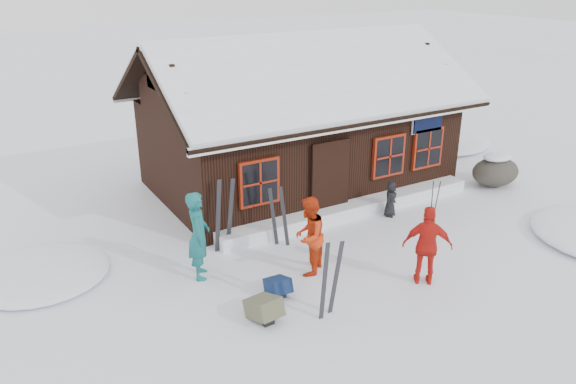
# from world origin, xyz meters

# --- Properties ---
(ground) EXTENTS (120.00, 120.00, 0.00)m
(ground) POSITION_xyz_m (0.00, 0.00, 0.00)
(ground) COLOR white
(ground) RESTS_ON ground
(mountain_hut) EXTENTS (8.90, 6.09, 4.42)m
(mountain_hut) POSITION_xyz_m (1.50, 4.98, 1.58)
(mountain_hut) COLOR black
(mountain_hut) RESTS_ON ground
(snow_drift) EXTENTS (7.60, 0.60, 0.35)m
(snow_drift) POSITION_xyz_m (1.50, 2.25, 0.17)
(snow_drift) COLOR white
(snow_drift) RESTS_ON ground
(snow_mounds) EXTENTS (20.60, 13.20, 0.48)m
(snow_mounds) POSITION_xyz_m (1.65, 1.86, 0.00)
(snow_mounds) COLOR white
(snow_mounds) RESTS_ON ground
(skier_teal) EXTENTS (0.67, 0.81, 1.89)m
(skier_teal) POSITION_xyz_m (-3.10, 1.33, 0.94)
(skier_teal) COLOR #145D60
(skier_teal) RESTS_ON ground
(skier_orange_left) EXTENTS (1.05, 1.03, 1.70)m
(skier_orange_left) POSITION_xyz_m (-1.08, 0.31, 0.85)
(skier_orange_left) COLOR red
(skier_orange_left) RESTS_ON ground
(skier_orange_right) EXTENTS (1.02, 0.95, 1.68)m
(skier_orange_right) POSITION_xyz_m (0.75, -1.25, 0.84)
(skier_orange_right) COLOR red
(skier_orange_right) RESTS_ON ground
(skier_crouched) EXTENTS (0.55, 0.49, 0.94)m
(skier_crouched) POSITION_xyz_m (2.32, 1.70, 0.47)
(skier_crouched) COLOR black
(skier_crouched) RESTS_ON ground
(boulder) EXTENTS (1.51, 1.14, 0.88)m
(boulder) POSITION_xyz_m (6.46, 1.86, 0.45)
(boulder) COLOR #433E35
(boulder) RESTS_ON ground
(ski_pair_left) EXTENTS (0.51, 0.11, 1.54)m
(ski_pair_left) POSITION_xyz_m (-1.58, -1.20, 0.72)
(ski_pair_left) COLOR black
(ski_pair_left) RESTS_ON ground
(ski_pair_mid) EXTENTS (0.46, 0.23, 1.50)m
(ski_pair_mid) POSITION_xyz_m (-0.99, 1.72, 0.70)
(ski_pair_mid) COLOR black
(ski_pair_mid) RESTS_ON ground
(ski_pair_right) EXTENTS (0.55, 0.13, 1.75)m
(ski_pair_right) POSITION_xyz_m (-2.14, 2.19, 0.83)
(ski_pair_right) COLOR black
(ski_pair_right) RESTS_ON ground
(ski_poles) EXTENTS (0.23, 0.12, 1.31)m
(ski_poles) POSITION_xyz_m (2.67, 0.53, 0.62)
(ski_poles) COLOR black
(ski_poles) RESTS_ON ground
(backpack_blue) EXTENTS (0.41, 0.54, 0.29)m
(backpack_blue) POSITION_xyz_m (-2.08, -0.14, 0.14)
(backpack_blue) COLOR #11214A
(backpack_blue) RESTS_ON ground
(backpack_olive) EXTENTS (0.55, 0.69, 0.35)m
(backpack_olive) POSITION_xyz_m (-2.71, -0.75, 0.17)
(backpack_olive) COLOR #51513A
(backpack_olive) RESTS_ON ground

